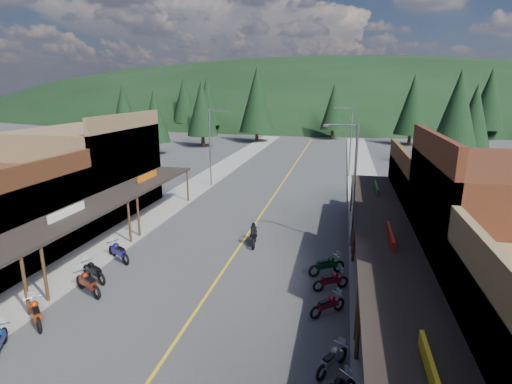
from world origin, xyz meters
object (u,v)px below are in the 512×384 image
Objects in this scene: bike_east_9 at (327,264)px; pine_3 at (334,107)px; streetlight_1 at (211,144)px; rider_on_bike at (254,236)px; shop_west_3 at (90,171)px; streetlight_2 at (352,181)px; bike_west_6 at (36,312)px; pedestrian_east_b at (368,205)px; bike_west_8 at (94,270)px; pine_10 at (202,108)px; bike_west_7 at (88,282)px; pine_2 at (257,100)px; pine_7 at (184,100)px; bike_east_8 at (331,280)px; bike_west_9 at (118,251)px; shop_east_3 at (453,203)px; pine_0 at (124,106)px; pine_8 at (155,116)px; bike_east_6 at (332,358)px; pine_11 at (457,112)px; pine_1 at (207,101)px; bike_east_7 at (328,304)px; shop_east_2 at (511,240)px; pine_4 at (413,105)px; streetlight_3 at (349,139)px; pine_9 at (474,115)px.

pine_3 is at bearing 147.92° from bike_east_9.
rider_on_bike is (7.83, -14.86, -3.80)m from streetlight_1.
streetlight_2 is at bearing -9.04° from shop_west_3.
bike_west_6 is 1.23× the size of pedestrian_east_b.
bike_west_8 is 12.64m from bike_east_9.
pine_10 is 5.05× the size of bike_west_7.
pine_2 is 47.54m from pedestrian_east_b.
bike_west_6 is (3.57, -61.85, -7.37)m from pine_2.
pine_7 is at bearing 105.72° from shop_west_3.
bike_west_7 is 12.29m from bike_east_8.
rider_on_bike reaches higher than bike_east_9.
shop_west_3 is 11.45m from bike_west_9.
shop_east_3 is 0.99× the size of pine_0.
pine_8 is 39.88m from pedestrian_east_b.
bike_east_6 is at bearing -75.82° from bike_west_7.
pine_2 is 6.39× the size of bike_east_9.
pine_7 is 5.86× the size of bike_west_8.
pine_0 reaches higher than rider_on_bike.
pine_11 is at bearing -21.80° from pine_0.
bike_east_8 is 12.91m from pedestrian_east_b.
shop_west_3 is 14.89m from bike_west_7.
bike_east_6 is at bearing -49.29° from bike_west_6.
pine_0 is 4.80× the size of bike_west_9.
streetlight_1 is 36.30m from pine_2.
bike_east_7 is (29.99, -70.33, -6.68)m from pine_1.
shop_east_2 is at bearing -99.72° from pine_11.
shop_east_3 is 45.98m from pine_8.
pine_8 is (-40.00, -20.00, -1.26)m from pine_4.
bike_west_6 is at bearing -162.65° from bike_west_7.
bike_east_8 is (30.04, -67.92, -6.68)m from pine_1.
streetlight_2 is 58.11m from pine_3.
bike_east_7 is at bearing -59.91° from streetlight_1.
pine_4 is 57.94m from bike_east_9.
bike_west_8 is 1.10× the size of bike_east_8.
rider_on_bike is at bearing -171.99° from streetlight_2.
streetlight_1 reaches higher than bike_east_8.
bike_west_8 is 0.95× the size of rider_on_bike.
streetlight_2 is 48.91m from pine_10.
streetlight_3 is at bearing -119.91° from pedestrian_east_b.
bike_west_9 is (33.50, -59.05, -5.83)m from pine_0.
pine_10 reaches higher than bike_west_6.
bike_west_8 is (15.58, -39.65, -5.37)m from pine_8.
bike_west_8 is at bearing -114.27° from streetlight_3.
pine_0 is 44.18m from pine_3.
pine_4 is 64.79m from bike_west_8.
pine_11 is 5.51× the size of rider_on_bike.
pine_8 reaches higher than shop_west_3.
bike_west_7 is 1.08× the size of bike_west_8.
pine_9 is 0.93× the size of pine_10.
pine_2 is at bearing -150.26° from pine_3.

